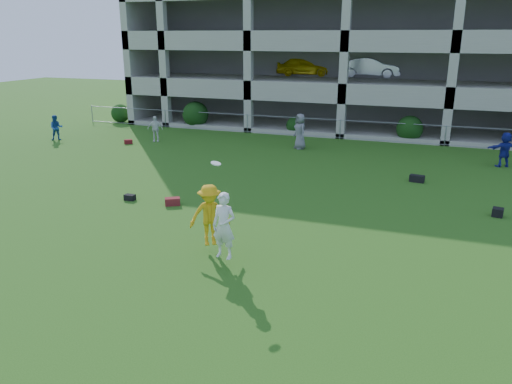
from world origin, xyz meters
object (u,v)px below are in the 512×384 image
at_px(bystander_a, 56,128).
at_px(frisbee_contest, 213,218).
at_px(bystander_b, 155,129).
at_px(parking_garage, 366,35).
at_px(bystander_c, 300,131).
at_px(crate_d, 498,212).
at_px(bystander_d, 505,150).

xyz_separation_m(bystander_a, frisbee_contest, (15.67, -11.80, 0.40)).
bearing_deg(bystander_a, bystander_b, -22.00).
distance_m(bystander_a, parking_garage, 22.35).
bearing_deg(bystander_b, bystander_c, -16.15).
bearing_deg(frisbee_contest, bystander_c, 95.47).
distance_m(bystander_a, bystander_b, 5.98).
bearing_deg(parking_garage, bystander_b, -127.62).
xyz_separation_m(bystander_a, bystander_b, (5.73, 1.70, 0.00)).
relative_size(bystander_b, bystander_c, 0.78).
bearing_deg(crate_d, parking_garage, 110.88).
bearing_deg(bystander_d, bystander_b, -22.63).
height_order(bystander_d, parking_garage, parking_garage).
height_order(bystander_c, parking_garage, parking_garage).
bearing_deg(frisbee_contest, crate_d, 38.52).
relative_size(bystander_a, bystander_c, 0.78).
xyz_separation_m(crate_d, parking_garage, (-7.75, 20.32, 5.86)).
xyz_separation_m(bystander_a, bystander_d, (24.49, 2.16, 0.08)).
distance_m(bystander_b, frisbee_contest, 16.77).
xyz_separation_m(bystander_d, crate_d, (-0.88, -7.64, -0.69)).
xyz_separation_m(bystander_b, bystander_c, (8.55, 1.01, 0.21)).
distance_m(bystander_b, crate_d, 19.28).
bearing_deg(bystander_c, bystander_a, -122.48).
height_order(bystander_d, frisbee_contest, frisbee_contest).
distance_m(bystander_d, frisbee_contest, 16.52).
distance_m(bystander_d, crate_d, 7.72).
bearing_deg(crate_d, bystander_a, 166.94).
height_order(bystander_c, bystander_d, bystander_c).
distance_m(bystander_c, crate_d, 12.44).
height_order(bystander_a, bystander_c, bystander_c).
bearing_deg(bystander_b, bystander_d, -21.47).
relative_size(bystander_c, bystander_d, 1.16).
xyz_separation_m(bystander_a, parking_garage, (15.86, 14.84, 5.26)).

